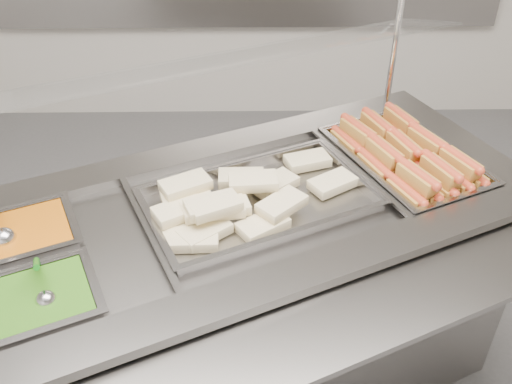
{
  "coord_description": "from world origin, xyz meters",
  "views": [
    {
      "loc": [
        0.01,
        -0.92,
        1.81
      ],
      "look_at": [
        0.03,
        0.4,
        0.85
      ],
      "focal_mm": 40.0,
      "sensor_mm": 36.0,
      "label": 1
    }
  ],
  "objects_px": {
    "ladle": "(4,237)",
    "pan_wraps": "(259,204)",
    "steam_counter": "(243,302)",
    "sneeze_guard": "(210,66)",
    "serving_spoon": "(45,294)",
    "pan_hotdogs": "(403,166)"
  },
  "relations": [
    {
      "from": "pan_hotdogs",
      "to": "serving_spoon",
      "type": "height_order",
      "value": "serving_spoon"
    },
    {
      "from": "steam_counter",
      "to": "pan_wraps",
      "type": "height_order",
      "value": "pan_wraps"
    },
    {
      "from": "serving_spoon",
      "to": "ladle",
      "type": "bearing_deg",
      "value": 128.6
    },
    {
      "from": "sneeze_guard",
      "to": "pan_wraps",
      "type": "xyz_separation_m",
      "value": [
        0.13,
        -0.16,
        -0.36
      ]
    },
    {
      "from": "steam_counter",
      "to": "sneeze_guard",
      "type": "distance_m",
      "value": 0.78
    },
    {
      "from": "sneeze_guard",
      "to": "serving_spoon",
      "type": "bearing_deg",
      "value": -124.48
    },
    {
      "from": "ladle",
      "to": "serving_spoon",
      "type": "height_order",
      "value": "serving_spoon"
    },
    {
      "from": "pan_hotdogs",
      "to": "pan_wraps",
      "type": "xyz_separation_m",
      "value": [
        -0.47,
        -0.22,
        0.01
      ]
    },
    {
      "from": "ladle",
      "to": "pan_wraps",
      "type": "bearing_deg",
      "value": 14.65
    },
    {
      "from": "steam_counter",
      "to": "serving_spoon",
      "type": "height_order",
      "value": "serving_spoon"
    },
    {
      "from": "pan_wraps",
      "to": "ladle",
      "type": "height_order",
      "value": "ladle"
    },
    {
      "from": "steam_counter",
      "to": "pan_hotdogs",
      "type": "relative_size",
      "value": 3.2
    },
    {
      "from": "steam_counter",
      "to": "sneeze_guard",
      "type": "height_order",
      "value": "sneeze_guard"
    },
    {
      "from": "steam_counter",
      "to": "pan_wraps",
      "type": "distance_m",
      "value": 0.39
    },
    {
      "from": "pan_hotdogs",
      "to": "serving_spoon",
      "type": "xyz_separation_m",
      "value": [
        -0.98,
        -0.6,
        0.05
      ]
    },
    {
      "from": "pan_hotdogs",
      "to": "pan_wraps",
      "type": "bearing_deg",
      "value": -155.41
    },
    {
      "from": "sneeze_guard",
      "to": "pan_wraps",
      "type": "distance_m",
      "value": 0.42
    },
    {
      "from": "steam_counter",
      "to": "sneeze_guard",
      "type": "xyz_separation_m",
      "value": [
        -0.08,
        0.18,
        0.75
      ]
    },
    {
      "from": "steam_counter",
      "to": "sneeze_guard",
      "type": "relative_size",
      "value": 1.27
    },
    {
      "from": "sneeze_guard",
      "to": "ladle",
      "type": "relative_size",
      "value": 8.66
    },
    {
      "from": "sneeze_guard",
      "to": "ladle",
      "type": "xyz_separation_m",
      "value": [
        -0.54,
        -0.34,
        -0.33
      ]
    },
    {
      "from": "ladle",
      "to": "sneeze_guard",
      "type": "bearing_deg",
      "value": 31.91
    }
  ]
}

